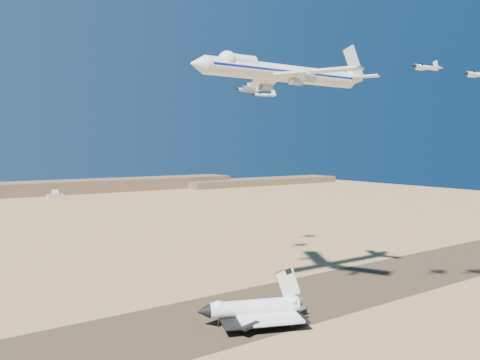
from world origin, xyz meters
TOP-DOWN VIEW (x-y plane):
  - ground at (0.00, 0.00)m, footprint 1200.00×1200.00m
  - runway at (0.00, 0.00)m, footprint 600.00×50.00m
  - ridgeline at (65.32, 527.31)m, footprint 960.00×90.00m
  - shuttle at (-1.27, -11.86)m, footprint 41.19×33.96m
  - carrier_747 at (19.17, -1.00)m, footprint 86.93×67.47m
  - crew_a at (4.01, -17.05)m, footprint 0.50×0.65m
  - crew_b at (7.01, -23.44)m, footprint 0.79×1.06m
  - crew_c at (8.86, -19.76)m, footprint 0.91×1.15m
  - chase_jet_a at (52.36, -44.16)m, footprint 15.40×8.29m
  - chase_jet_b at (70.22, -54.04)m, footprint 16.43×9.19m
  - chase_jet_e at (38.09, 47.71)m, footprint 16.06×8.63m
  - chase_jet_f at (63.87, 67.55)m, footprint 16.08×9.10m

SIDE VIEW (x-z plane):
  - ground at x=0.00m, z-range 0.00..0.00m
  - runway at x=0.00m, z-range 0.00..0.06m
  - crew_a at x=4.01m, z-range 0.06..1.65m
  - crew_c at x=8.86m, z-range 0.06..1.81m
  - crew_b at x=7.01m, z-range 0.06..1.99m
  - shuttle at x=-1.27m, z-range -4.63..15.40m
  - ridgeline at x=65.32m, z-range -1.37..16.63m
  - chase_jet_b at x=70.22m, z-range 89.77..93.89m
  - chase_jet_a at x=52.36m, z-range 92.16..96.00m
  - chase_jet_e at x=38.09m, z-range 92.20..96.20m
  - carrier_747 at x=19.17m, z-range 83.90..105.59m
  - chase_jet_f at x=63.87m, z-range 93.22..97.27m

